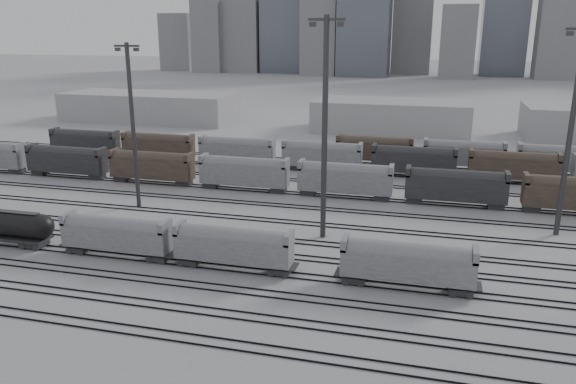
% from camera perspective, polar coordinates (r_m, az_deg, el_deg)
% --- Properties ---
extents(ground, '(900.00, 900.00, 0.00)m').
position_cam_1_polar(ground, '(63.52, -6.17, -8.12)').
color(ground, '#B1B1B6').
rests_on(ground, ground).
extents(tracks, '(220.00, 71.50, 0.16)m').
position_cam_1_polar(tracks, '(78.88, -1.68, -3.00)').
color(tracks, black).
rests_on(tracks, ground).
extents(hopper_car_a, '(13.41, 2.67, 4.80)m').
position_cam_1_polar(hopper_car_a, '(69.28, -17.04, -4.00)').
color(hopper_car_a, black).
rests_on(hopper_car_a, ground).
extents(hopper_car_b, '(13.51, 2.68, 4.83)m').
position_cam_1_polar(hopper_car_b, '(63.07, -5.59, -5.33)').
color(hopper_car_b, black).
rests_on(hopper_car_b, ground).
extents(hopper_car_c, '(13.78, 2.74, 4.93)m').
position_cam_1_polar(hopper_car_c, '(59.57, 12.06, -6.91)').
color(hopper_car_c, black).
rests_on(hopper_car_c, ground).
extents(light_mast_b, '(3.88, 0.62, 24.24)m').
position_cam_1_polar(light_mast_b, '(85.92, -15.51, 6.82)').
color(light_mast_b, '#343436').
rests_on(light_mast_b, ground).
extents(light_mast_c, '(4.43, 0.71, 27.70)m').
position_cam_1_polar(light_mast_c, '(69.63, 3.76, 6.80)').
color(light_mast_c, '#343436').
rests_on(light_mast_c, ground).
extents(light_mast_d, '(4.26, 0.68, 26.61)m').
position_cam_1_polar(light_mast_d, '(78.86, 26.81, 5.78)').
color(light_mast_d, '#343436').
rests_on(light_mast_d, ground).
extents(bg_string_near, '(151.00, 3.00, 5.60)m').
position_cam_1_polar(bg_string_near, '(89.96, 5.81, 1.18)').
color(bg_string_near, gray).
rests_on(bg_string_near, ground).
extents(bg_string_mid, '(151.00, 3.00, 5.60)m').
position_cam_1_polar(bg_string_mid, '(104.56, 12.64, 3.01)').
color(bg_string_mid, black).
rests_on(bg_string_mid, ground).
extents(bg_string_far, '(66.00, 3.00, 5.60)m').
position_cam_1_polar(bg_string_far, '(113.24, 21.70, 3.24)').
color(bg_string_far, brown).
rests_on(bg_string_far, ground).
extents(warehouse_left, '(50.00, 18.00, 8.00)m').
position_cam_1_polar(warehouse_left, '(170.99, -13.90, 8.40)').
color(warehouse_left, '#A2A2A4').
rests_on(warehouse_left, ground).
extents(warehouse_mid, '(40.00, 18.00, 8.00)m').
position_cam_1_polar(warehouse_mid, '(150.92, 10.42, 7.61)').
color(warehouse_mid, '#A2A2A4').
rests_on(warehouse_mid, ground).
extents(skyline, '(316.00, 22.40, 95.00)m').
position_cam_1_polar(skyline, '(334.13, 13.58, 17.37)').
color(skyline, gray).
rests_on(skyline, ground).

